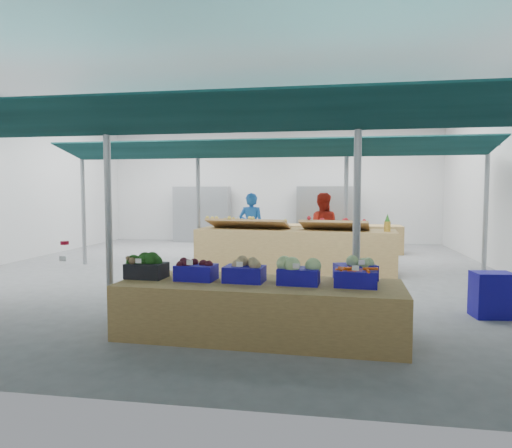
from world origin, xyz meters
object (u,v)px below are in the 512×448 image
at_px(fruit_counter, 294,250).
at_px(crate_stack, 492,295).
at_px(veg_counter, 260,309).
at_px(vendor_left, 251,228).
at_px(vendor_right, 322,229).

bearing_deg(fruit_counter, crate_stack, -43.27).
relative_size(fruit_counter, crate_stack, 6.84).
bearing_deg(fruit_counter, veg_counter, -86.68).
relative_size(fruit_counter, vendor_left, 2.50).
bearing_deg(crate_stack, veg_counter, -156.11).
bearing_deg(veg_counter, fruit_counter, 91.55).
distance_m(fruit_counter, crate_stack, 4.65).
distance_m(veg_counter, vendor_right, 6.00).
relative_size(fruit_counter, vendor_right, 2.50).
xyz_separation_m(veg_counter, vendor_left, (-1.15, 5.93, 0.56)).
relative_size(veg_counter, crate_stack, 5.36).
height_order(veg_counter, vendor_right, vendor_right).
relative_size(crate_stack, vendor_right, 0.37).
height_order(veg_counter, fruit_counter, fruit_counter).
xyz_separation_m(fruit_counter, vendor_left, (-1.20, 1.10, 0.42)).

